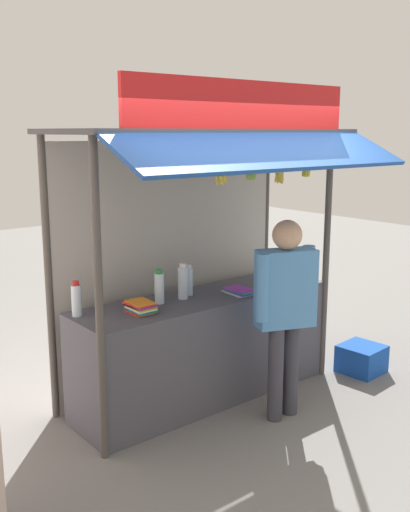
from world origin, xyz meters
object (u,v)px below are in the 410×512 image
(magazine_stack_front_left, at_px, (240,291))
(banana_bunch_inner_left, at_px, (307,168))
(water_bottle_far_left, at_px, (189,281))
(plastic_crate, at_px, (361,359))
(water_bottle_center, at_px, (183,282))
(banana_bunch_inner_right, at_px, (221,173))
(banana_bunch_leftmost, at_px, (252,171))
(vendor_person, at_px, (285,301))
(magazine_stack_mid_left, at_px, (141,307))
(water_bottle_back_left, at_px, (76,300))
(water_bottle_mid_right, at_px, (159,288))
(banana_bunch_rightmost, at_px, (280,173))

(magazine_stack_front_left, relative_size, banana_bunch_inner_left, 1.06)
(water_bottle_far_left, relative_size, plastic_crate, 0.70)
(water_bottle_center, distance_m, banana_bunch_inner_right, 1.05)
(banana_bunch_leftmost, relative_size, vendor_person, 0.16)
(banana_bunch_inner_left, bearing_deg, magazine_stack_mid_left, 165.43)
(water_bottle_center, height_order, water_bottle_far_left, water_bottle_center)
(water_bottle_center, height_order, banana_bunch_inner_right, banana_bunch_inner_right)
(water_bottle_back_left, height_order, magazine_stack_front_left, water_bottle_back_left)
(water_bottle_mid_right, distance_m, banana_bunch_leftmost, 1.19)
(magazine_stack_mid_left, xyz_separation_m, banana_bunch_rightmost, (1.12, -0.37, 1.00))
(water_bottle_mid_right, xyz_separation_m, banana_bunch_rightmost, (0.86, -0.49, 0.91))
(banana_bunch_rightmost, relative_size, banana_bunch_leftmost, 1.16)
(magazine_stack_mid_left, bearing_deg, plastic_crate, -12.58)
(water_bottle_far_left, relative_size, magazine_stack_mid_left, 1.06)
(water_bottle_back_left, bearing_deg, water_bottle_far_left, -4.02)
(vendor_person, bearing_deg, magazine_stack_mid_left, 167.47)
(banana_bunch_rightmost, bearing_deg, plastic_crate, -6.26)
(water_bottle_center, xyz_separation_m, plastic_crate, (1.71, -0.60, -0.93))
(water_bottle_far_left, distance_m, banana_bunch_rightmost, 1.19)
(water_bottle_far_left, xyz_separation_m, banana_bunch_inner_right, (-0.10, -0.54, 0.95))
(water_bottle_far_left, relative_size, magazine_stack_front_left, 0.94)
(banana_bunch_rightmost, xyz_separation_m, vendor_person, (-0.18, -0.27, -0.98))
(water_bottle_center, xyz_separation_m, banana_bunch_leftmost, (0.31, -0.48, 0.93))
(water_bottle_center, relative_size, vendor_person, 0.19)
(plastic_crate, bearing_deg, water_bottle_center, 160.79)
(water_bottle_center, relative_size, water_bottle_back_left, 1.11)
(banana_bunch_inner_left, bearing_deg, magazine_stack_front_left, 146.72)
(water_bottle_center, relative_size, banana_bunch_inner_left, 1.14)
(water_bottle_center, distance_m, banana_bunch_inner_left, 1.42)
(banana_bunch_inner_right, bearing_deg, water_bottle_far_left, 78.96)
(banana_bunch_inner_left, xyz_separation_m, banana_bunch_inner_right, (-0.95, -0.00, -0.00))
(water_bottle_center, distance_m, magazine_stack_front_left, 0.53)
(water_bottle_mid_right, distance_m, magazine_stack_mid_left, 0.30)
(magazine_stack_front_left, xyz_separation_m, banana_bunch_inner_right, (-0.49, -0.31, 1.05))
(water_bottle_mid_right, xyz_separation_m, banana_bunch_inner_right, (0.23, -0.49, 0.94))
(magazine_stack_mid_left, bearing_deg, banana_bunch_inner_left, -14.57)
(water_bottle_mid_right, distance_m, plastic_crate, 2.23)
(water_bottle_center, height_order, magazine_stack_mid_left, water_bottle_center)
(banana_bunch_leftmost, bearing_deg, water_bottle_mid_right, 138.12)
(magazine_stack_mid_left, distance_m, banana_bunch_leftmost, 1.36)
(water_bottle_back_left, xyz_separation_m, banana_bunch_leftmost, (1.23, -0.61, 0.95))
(water_bottle_far_left, relative_size, banana_bunch_rightmost, 0.87)
(water_bottle_far_left, height_order, banana_bunch_rightmost, banana_bunch_rightmost)
(water_bottle_far_left, bearing_deg, banana_bunch_rightmost, -45.40)
(water_bottle_mid_right, relative_size, plastic_crate, 0.75)
(vendor_person, bearing_deg, magazine_stack_front_left, 107.91)
(banana_bunch_leftmost, bearing_deg, water_bottle_far_left, 111.56)
(magazine_stack_front_left, bearing_deg, plastic_crate, -18.95)
(banana_bunch_inner_right, relative_size, banana_bunch_leftmost, 1.08)
(plastic_crate, bearing_deg, vendor_person, -173.17)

